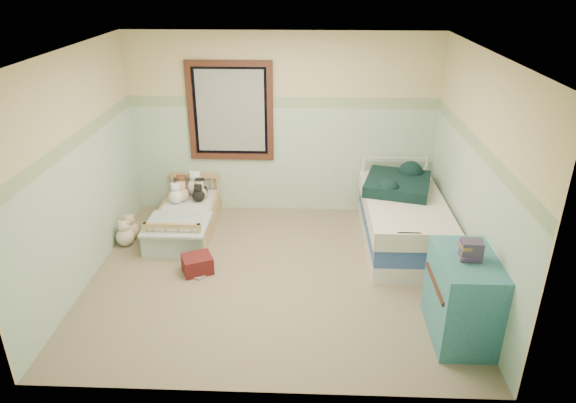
{
  "coord_description": "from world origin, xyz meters",
  "views": [
    {
      "loc": [
        0.36,
        -5.03,
        3.24
      ],
      "look_at": [
        0.14,
        0.35,
        0.77
      ],
      "focal_mm": 32.13,
      "sensor_mm": 36.0,
      "label": 1
    }
  ],
  "objects_px": {
    "plush_floor_cream": "(125,237)",
    "dresser": "(462,297)",
    "toddler_bed_frame": "(186,224)",
    "plush_floor_tan": "(130,231)",
    "floor_book": "(197,274)",
    "twin_bed_frame": "(401,238)",
    "red_pillow": "(197,264)"
  },
  "relations": [
    {
      "from": "toddler_bed_frame",
      "to": "floor_book",
      "type": "bearing_deg",
      "value": -71.93
    },
    {
      "from": "plush_floor_tan",
      "to": "twin_bed_frame",
      "type": "relative_size",
      "value": 0.13
    },
    {
      "from": "floor_book",
      "to": "dresser",
      "type": "bearing_deg",
      "value": 8.83
    },
    {
      "from": "plush_floor_cream",
      "to": "floor_book",
      "type": "bearing_deg",
      "value": -32.43
    },
    {
      "from": "red_pillow",
      "to": "toddler_bed_frame",
      "type": "bearing_deg",
      "value": 109.21
    },
    {
      "from": "plush_floor_cream",
      "to": "plush_floor_tan",
      "type": "xyz_separation_m",
      "value": [
        0.01,
        0.17,
        0.0
      ]
    },
    {
      "from": "toddler_bed_frame",
      "to": "red_pillow",
      "type": "distance_m",
      "value": 1.08
    },
    {
      "from": "plush_floor_cream",
      "to": "twin_bed_frame",
      "type": "height_order",
      "value": "plush_floor_cream"
    },
    {
      "from": "plush_floor_tan",
      "to": "twin_bed_frame",
      "type": "xyz_separation_m",
      "value": [
        3.48,
        -0.06,
        -0.01
      ]
    },
    {
      "from": "plush_floor_cream",
      "to": "floor_book",
      "type": "xyz_separation_m",
      "value": [
        1.04,
        -0.66,
        -0.1
      ]
    },
    {
      "from": "dresser",
      "to": "toddler_bed_frame",
      "type": "bearing_deg",
      "value": 146.72
    },
    {
      "from": "twin_bed_frame",
      "to": "floor_book",
      "type": "height_order",
      "value": "twin_bed_frame"
    },
    {
      "from": "plush_floor_tan",
      "to": "dresser",
      "type": "distance_m",
      "value": 4.16
    },
    {
      "from": "toddler_bed_frame",
      "to": "floor_book",
      "type": "height_order",
      "value": "toddler_bed_frame"
    },
    {
      "from": "floor_book",
      "to": "twin_bed_frame",
      "type": "bearing_deg",
      "value": 45.27
    },
    {
      "from": "plush_floor_cream",
      "to": "floor_book",
      "type": "relative_size",
      "value": 0.99
    },
    {
      "from": "dresser",
      "to": "red_pillow",
      "type": "xyz_separation_m",
      "value": [
        -2.72,
        1.0,
        -0.32
      ]
    },
    {
      "from": "plush_floor_cream",
      "to": "dresser",
      "type": "relative_size",
      "value": 0.27
    },
    {
      "from": "red_pillow",
      "to": "plush_floor_tan",
      "type": "bearing_deg",
      "value": 143.54
    },
    {
      "from": "toddler_bed_frame",
      "to": "plush_floor_tan",
      "type": "relative_size",
      "value": 6.13
    },
    {
      "from": "red_pillow",
      "to": "floor_book",
      "type": "bearing_deg",
      "value": -90.0
    },
    {
      "from": "toddler_bed_frame",
      "to": "twin_bed_frame",
      "type": "distance_m",
      "value": 2.82
    },
    {
      "from": "plush_floor_cream",
      "to": "dresser",
      "type": "xyz_separation_m",
      "value": [
        3.77,
        -1.6,
        0.31
      ]
    },
    {
      "from": "toddler_bed_frame",
      "to": "twin_bed_frame",
      "type": "xyz_separation_m",
      "value": [
        2.8,
        -0.31,
        0.02
      ]
    },
    {
      "from": "plush_floor_cream",
      "to": "plush_floor_tan",
      "type": "bearing_deg",
      "value": 85.43
    },
    {
      "from": "toddler_bed_frame",
      "to": "plush_floor_tan",
      "type": "distance_m",
      "value": 0.72
    },
    {
      "from": "plush_floor_tan",
      "to": "plush_floor_cream",
      "type": "bearing_deg",
      "value": -94.57
    },
    {
      "from": "toddler_bed_frame",
      "to": "dresser",
      "type": "xyz_separation_m",
      "value": [
        3.08,
        -2.02,
        0.33
      ]
    },
    {
      "from": "plush_floor_cream",
      "to": "twin_bed_frame",
      "type": "xyz_separation_m",
      "value": [
        3.49,
        0.11,
        -0.01
      ]
    },
    {
      "from": "twin_bed_frame",
      "to": "dresser",
      "type": "distance_m",
      "value": 1.76
    },
    {
      "from": "plush_floor_tan",
      "to": "red_pillow",
      "type": "xyz_separation_m",
      "value": [
        1.03,
        -0.76,
        -0.01
      ]
    },
    {
      "from": "twin_bed_frame",
      "to": "plush_floor_cream",
      "type": "bearing_deg",
      "value": -178.18
    }
  ]
}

